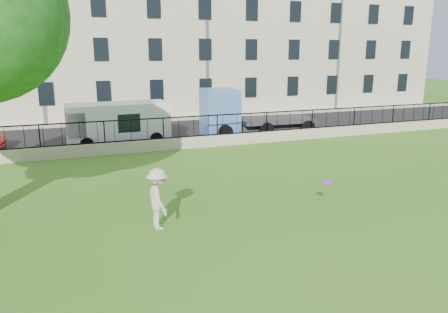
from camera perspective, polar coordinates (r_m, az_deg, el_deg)
name	(u,v)px	position (r m, az deg, el deg)	size (l,w,h in m)	color
ground	(261,239)	(12.45, 4.90, -10.69)	(120.00, 120.00, 0.00)	#39741B
retaining_wall	(164,144)	(23.25, -7.86, 1.59)	(50.00, 0.40, 0.60)	tan
iron_railing	(163,128)	(23.09, -7.93, 3.65)	(50.00, 0.05, 1.13)	black
street	(147,134)	(27.83, -10.02, 2.88)	(60.00, 9.00, 0.01)	black
sidewalk	(134,121)	(32.87, -11.74, 4.55)	(60.00, 1.40, 0.12)	tan
building_row	(118,28)	(38.13, -13.67, 16.02)	(56.40, 10.40, 13.80)	#BAB594
man	(158,199)	(12.93, -8.57, -5.47)	(1.18, 0.68, 1.83)	beige
frisbee	(327,182)	(13.73, 13.36, -3.26)	(0.27, 0.27, 0.03)	#A525D3
white_van	(118,124)	(25.09, -13.63, 4.19)	(5.47, 2.13, 2.30)	silver
blue_truck	(257,111)	(27.39, 4.33, 5.92)	(6.85, 2.43, 2.87)	#5178BE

